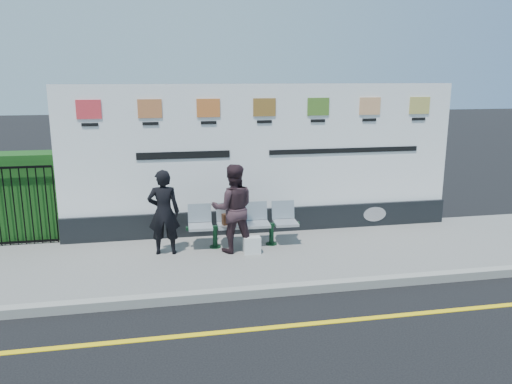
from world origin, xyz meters
TOP-DOWN VIEW (x-y plane):
  - ground at (0.00, 0.00)m, footprint 80.00×80.00m
  - pavement at (0.00, 2.50)m, footprint 14.00×3.00m
  - kerb at (0.00, 1.00)m, footprint 14.00×0.18m
  - yellow_line at (0.00, 0.00)m, footprint 14.00×0.10m
  - billboard at (0.50, 3.85)m, footprint 8.00×0.30m
  - hedge at (-4.58, 4.30)m, footprint 2.35×0.70m
  - bench at (-0.06, 2.98)m, footprint 2.07×0.61m
  - woman_left at (-1.53, 2.84)m, footprint 0.59×0.42m
  - woman_right at (-0.29, 2.74)m, footprint 0.82×0.65m
  - handbag_brown at (-0.33, 2.99)m, footprint 0.28×0.18m
  - carrier_bag_white at (0.02, 2.55)m, footprint 0.31×0.19m

SIDE VIEW (x-z plane):
  - ground at x=0.00m, z-range 0.00..0.00m
  - yellow_line at x=0.00m, z-range 0.00..0.01m
  - pavement at x=0.00m, z-range 0.00..0.12m
  - kerb at x=0.00m, z-range 0.00..0.14m
  - carrier_bag_white at x=0.02m, z-range 0.12..0.43m
  - bench at x=-0.06m, z-range 0.12..0.56m
  - handbag_brown at x=-0.33m, z-range 0.56..0.77m
  - woman_left at x=-1.53m, z-range 0.12..1.67m
  - woman_right at x=-0.29m, z-range 0.12..1.74m
  - hedge at x=-4.58m, z-range 0.12..1.82m
  - billboard at x=0.50m, z-range -0.08..2.92m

